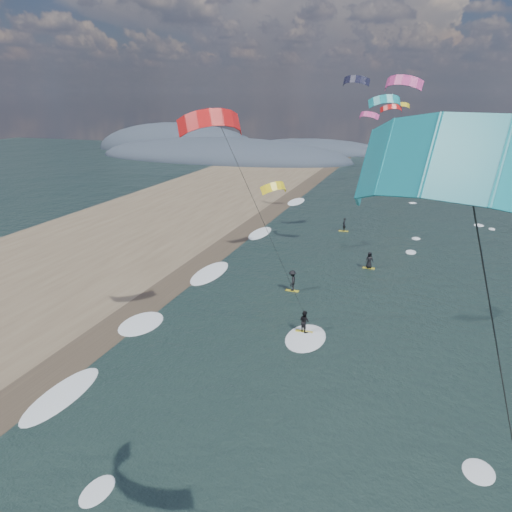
% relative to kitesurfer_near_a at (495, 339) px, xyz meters
% --- Properties ---
extents(wet_sand_strip, '(3.00, 240.00, 0.00)m').
position_rel_kitesurfer_near_a_xyz_m(wet_sand_strip, '(-20.60, 14.96, -12.04)').
color(wet_sand_strip, '#382D23').
rests_on(wet_sand_strip, ground).
extents(coastal_hills, '(80.00, 41.00, 15.00)m').
position_rel_kitesurfer_near_a_xyz_m(coastal_hills, '(-53.44, 112.82, -12.05)').
color(coastal_hills, '#3D4756').
rests_on(coastal_hills, ground).
extents(kitesurfer_near_a, '(7.95, 9.04, 15.79)m').
position_rel_kitesurfer_near_a_xyz_m(kitesurfer_near_a, '(0.00, 0.00, 0.00)').
color(kitesurfer_near_a, gold).
rests_on(kitesurfer_near_a, ground).
extents(kitesurfer_near_b, '(6.86, 9.00, 15.27)m').
position_rel_kitesurfer_near_a_xyz_m(kitesurfer_near_b, '(-10.29, 18.22, -2.35)').
color(kitesurfer_near_b, gold).
rests_on(kitesurfer_near_b, ground).
extents(far_kitesurfers, '(6.39, 20.57, 1.78)m').
position_rel_kitesurfer_near_a_xyz_m(far_kitesurfers, '(-9.15, 34.30, -11.20)').
color(far_kitesurfers, gold).
rests_on(far_kitesurfers, ground).
extents(bg_kite_field, '(14.21, 60.88, 11.10)m').
position_rel_kitesurfer_near_a_xyz_m(bg_kite_field, '(-7.43, 61.00, 0.85)').
color(bg_kite_field, black).
rests_on(bg_kite_field, ground).
extents(shoreline_surf, '(2.40, 79.40, 0.11)m').
position_rel_kitesurfer_near_a_xyz_m(shoreline_surf, '(-19.40, 19.71, -12.05)').
color(shoreline_surf, white).
rests_on(shoreline_surf, ground).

